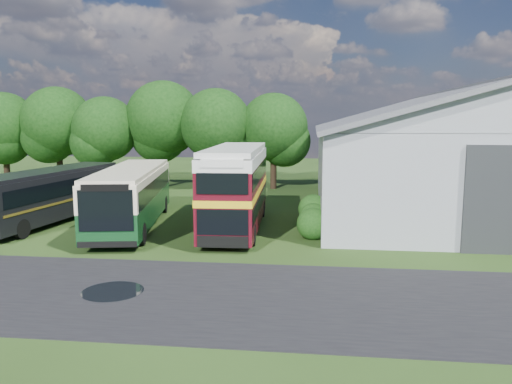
# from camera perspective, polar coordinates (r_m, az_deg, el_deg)

# --- Properties ---
(ground) EXTENTS (120.00, 120.00, 0.00)m
(ground) POSITION_cam_1_polar(r_m,az_deg,el_deg) (21.15, -9.10, -8.64)
(ground) COLOR #1C310F
(ground) RESTS_ON ground
(asphalt_road) EXTENTS (60.00, 8.00, 0.02)m
(asphalt_road) POSITION_cam_1_polar(r_m,az_deg,el_deg) (17.74, -2.23, -11.90)
(asphalt_road) COLOR black
(asphalt_road) RESTS_ON ground
(puddle) EXTENTS (2.20, 2.20, 0.01)m
(puddle) POSITION_cam_1_polar(r_m,az_deg,el_deg) (18.94, -16.06, -10.91)
(puddle) COLOR black
(puddle) RESTS_ON ground
(storage_shed) EXTENTS (18.80, 24.80, 8.15)m
(storage_shed) POSITION_cam_1_polar(r_m,az_deg,el_deg) (36.71, 21.58, 4.66)
(storage_shed) COLOR gray
(storage_shed) RESTS_ON ground
(tree_far_left) EXTENTS (6.12, 6.12, 8.64)m
(tree_far_left) POSITION_cam_1_polar(r_m,az_deg,el_deg) (52.03, -26.87, 6.79)
(tree_far_left) COLOR black
(tree_far_left) RESTS_ON ground
(tree_left_a) EXTENTS (6.46, 6.46, 9.12)m
(tree_left_a) POSITION_cam_1_polar(r_m,az_deg,el_deg) (49.89, -21.74, 7.42)
(tree_left_a) COLOR black
(tree_left_a) RESTS_ON ground
(tree_left_b) EXTENTS (5.78, 5.78, 8.16)m
(tree_left_b) POSITION_cam_1_polar(r_m,az_deg,el_deg) (46.82, -16.86, 6.87)
(tree_left_b) COLOR black
(tree_left_b) RESTS_ON ground
(tree_mid) EXTENTS (6.80, 6.80, 9.60)m
(tree_mid) POSITION_cam_1_polar(r_m,az_deg,el_deg) (46.29, -10.51, 8.23)
(tree_mid) COLOR black
(tree_mid) RESTS_ON ground
(tree_right_a) EXTENTS (6.26, 6.26, 8.83)m
(tree_right_a) POSITION_cam_1_polar(r_m,az_deg,el_deg) (44.10, -4.61, 7.70)
(tree_right_a) COLOR black
(tree_right_a) RESTS_ON ground
(tree_right_b) EXTENTS (5.98, 5.98, 8.45)m
(tree_right_b) POSITION_cam_1_polar(r_m,az_deg,el_deg) (44.20, 2.03, 7.40)
(tree_right_b) COLOR black
(tree_right_b) RESTS_ON ground
(shrub_front) EXTENTS (1.70, 1.70, 1.70)m
(shrub_front) POSITION_cam_1_polar(r_m,az_deg,el_deg) (26.17, 6.51, -5.29)
(shrub_front) COLOR #194714
(shrub_front) RESTS_ON ground
(shrub_mid) EXTENTS (1.60, 1.60, 1.60)m
(shrub_mid) POSITION_cam_1_polar(r_m,az_deg,el_deg) (28.12, 6.53, -4.34)
(shrub_mid) COLOR #194714
(shrub_mid) RESTS_ON ground
(shrub_back) EXTENTS (1.80, 1.80, 1.80)m
(shrub_back) POSITION_cam_1_polar(r_m,az_deg,el_deg) (30.08, 6.55, -3.51)
(shrub_back) COLOR #194714
(shrub_back) RESTS_ON ground
(bus_green_single) EXTENTS (4.93, 12.62, 3.40)m
(bus_green_single) POSITION_cam_1_polar(r_m,az_deg,el_deg) (29.38, -14.00, -0.40)
(bus_green_single) COLOR black
(bus_green_single) RESTS_ON ground
(bus_maroon_double) EXTENTS (3.16, 10.88, 4.64)m
(bus_maroon_double) POSITION_cam_1_polar(r_m,az_deg,el_deg) (27.80, -2.28, 0.41)
(bus_maroon_double) COLOR black
(bus_maroon_double) RESTS_ON ground
(bus_dark_single) EXTENTS (4.00, 11.72, 3.17)m
(bus_dark_single) POSITION_cam_1_polar(r_m,az_deg,el_deg) (32.19, -22.49, -0.27)
(bus_dark_single) COLOR black
(bus_dark_single) RESTS_ON ground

